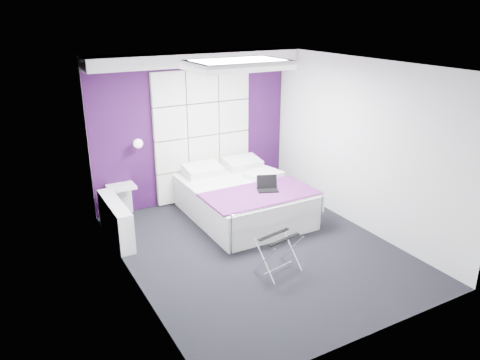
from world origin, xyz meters
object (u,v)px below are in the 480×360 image
at_px(luggage_rack, 278,254).
at_px(laptop, 266,186).
at_px(nightstand, 121,187).
at_px(wall_lamp, 137,143).
at_px(bed, 243,199).
at_px(radiator, 116,220).

xyz_separation_m(luggage_rack, laptop, (0.62, 1.31, 0.39)).
relative_size(nightstand, luggage_rack, 0.84).
xyz_separation_m(wall_lamp, bed, (1.42, -0.96, -0.91)).
distance_m(wall_lamp, laptop, 2.20).
xyz_separation_m(wall_lamp, laptop, (1.58, -1.41, -0.57)).
distance_m(wall_lamp, radiator, 1.35).
relative_size(radiator, luggage_rack, 2.30).
relative_size(wall_lamp, laptop, 0.47).
relative_size(radiator, bed, 0.57).
bearing_deg(luggage_rack, laptop, 53.12).
height_order(nightstand, laptop, laptop).
bearing_deg(luggage_rack, radiator, 117.81).
bearing_deg(luggage_rack, nightstand, 104.41).
height_order(bed, laptop, laptop).
bearing_deg(laptop, wall_lamp, 159.90).
bearing_deg(nightstand, laptop, -35.55).
bearing_deg(wall_lamp, radiator, -130.10).
bearing_deg(nightstand, wall_lamp, 6.76).
bearing_deg(bed, radiator, 174.33).
bearing_deg(laptop, radiator, -174.69).
xyz_separation_m(bed, nightstand, (-1.76, 0.92, 0.22)).
relative_size(bed, luggage_rack, 4.02).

